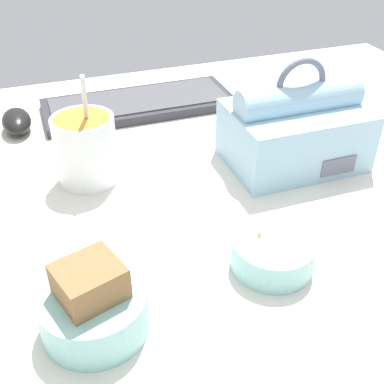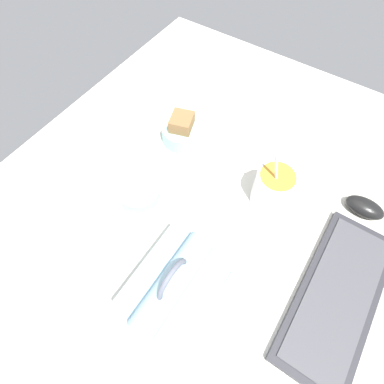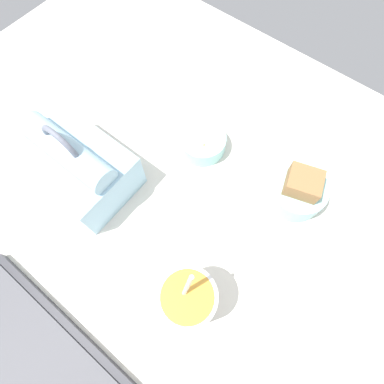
% 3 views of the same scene
% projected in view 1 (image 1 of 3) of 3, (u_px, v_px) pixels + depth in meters
% --- Properties ---
extents(desk_surface, '(1.40, 1.10, 0.02)m').
position_uv_depth(desk_surface, '(199.00, 208.00, 0.72)').
color(desk_surface, silver).
rests_on(desk_surface, ground).
extents(keyboard, '(0.38, 0.15, 0.02)m').
position_uv_depth(keyboard, '(139.00, 104.00, 0.98)').
color(keyboard, '#2D2D33').
rests_on(keyboard, desk_surface).
extents(lunch_bag, '(0.21, 0.16, 0.18)m').
position_uv_depth(lunch_bag, '(295.00, 129.00, 0.78)').
color(lunch_bag, '#9EC6DB').
rests_on(lunch_bag, desk_surface).
extents(soup_cup, '(0.09, 0.09, 0.18)m').
position_uv_depth(soup_cup, '(86.00, 148.00, 0.73)').
color(soup_cup, white).
rests_on(soup_cup, desk_surface).
extents(bento_bowl_sandwich, '(0.12, 0.12, 0.09)m').
position_uv_depth(bento_bowl_sandwich, '(94.00, 306.00, 0.50)').
color(bento_bowl_sandwich, '#93D1CC').
rests_on(bento_bowl_sandwich, desk_surface).
extents(bento_bowl_snacks, '(0.10, 0.10, 0.05)m').
position_uv_depth(bento_bowl_snacks, '(272.00, 252.00, 0.59)').
color(bento_bowl_snacks, '#93D1CC').
rests_on(bento_bowl_snacks, desk_surface).
extents(computer_mouse, '(0.05, 0.09, 0.04)m').
position_uv_depth(computer_mouse, '(16.00, 121.00, 0.89)').
color(computer_mouse, black).
rests_on(computer_mouse, desk_surface).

